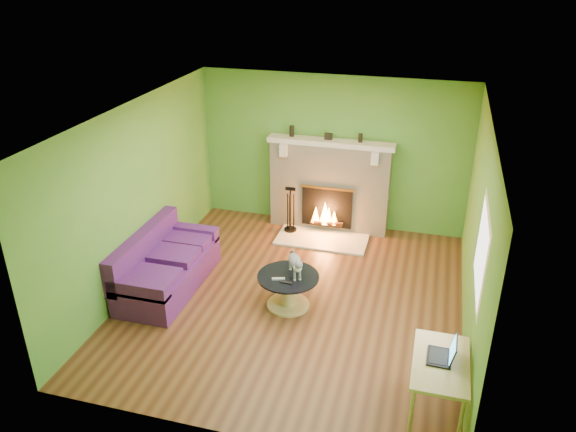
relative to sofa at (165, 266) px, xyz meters
The scene contains 22 objects.
floor 1.89m from the sofa, ahead, with size 5.00×5.00×0.00m, color #522B17.
ceiling 2.95m from the sofa, ahead, with size 5.00×5.00×0.00m, color white.
wall_back 3.40m from the sofa, 55.15° to the left, with size 5.00×5.00×0.00m, color #4C922F.
wall_front 3.14m from the sofa, 51.39° to the right, with size 5.00×5.00×0.00m, color #4C922F.
wall_left 1.07m from the sofa, 156.35° to the left, with size 5.00×5.00×0.00m, color #4C922F.
wall_right 4.23m from the sofa, ahead, with size 5.00×5.00×0.00m, color #4C922F.
window_frame 4.34m from the sofa, 10.08° to the right, with size 1.20×1.20×0.00m, color silver.
window_pane 4.33m from the sofa, 10.10° to the right, with size 1.06×1.06×0.00m, color white.
fireplace 3.14m from the sofa, 53.21° to the left, with size 2.10×0.46×1.58m.
hearth 2.73m from the sofa, 46.67° to the left, with size 1.50×0.75×0.03m, color beige.
mantel 3.32m from the sofa, 52.98° to the left, with size 2.10×0.28×0.08m, color beige.
sofa is the anchor object (origin of this frame).
coffee_table 1.82m from the sofa, ahead, with size 0.83×0.83×0.47m.
desk 4.11m from the sofa, 21.77° to the right, with size 0.55×0.95×0.70m.
cat 1.93m from the sofa, ahead, with size 0.20×0.55×0.34m, color slate, non-canonical shape.
remote_silver 1.73m from the sofa, ahead, with size 0.17×0.04×0.02m, color gray.
remote_black 1.86m from the sofa, ahead, with size 0.16×0.04×0.02m, color black.
laptop 4.10m from the sofa, 21.22° to the right, with size 0.28×0.32×0.24m, color black, non-canonical shape.
fire_tools 2.48m from the sofa, 59.04° to the left, with size 0.21×0.21×0.80m, color black, non-canonical shape.
mantel_vase_left 3.08m from the sofa, 64.49° to the left, with size 0.08×0.08×0.18m, color black.
mantel_vase_right 3.67m from the sofa, 46.94° to the left, with size 0.07×0.07×0.14m, color black.
mantel_box 3.35m from the sofa, 54.05° to the left, with size 0.12×0.08×0.10m, color black.
Camera 1 is at (1.66, -6.32, 4.39)m, focal length 35.00 mm.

